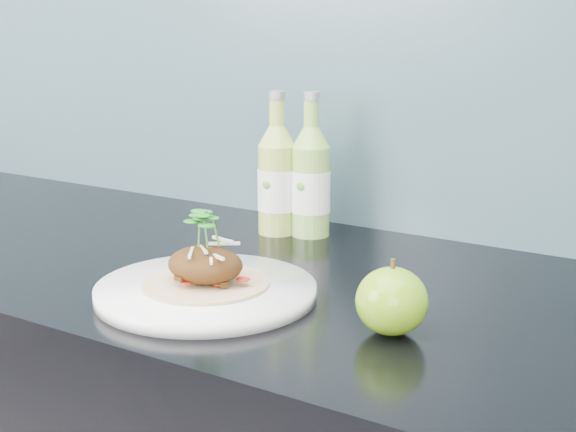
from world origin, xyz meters
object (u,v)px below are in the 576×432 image
at_px(green_apple, 392,301).
at_px(cider_bottle_left, 277,180).
at_px(dinner_plate, 206,291).
at_px(cider_bottle_right, 311,182).

relative_size(green_apple, cider_bottle_left, 0.37).
distance_m(dinner_plate, green_apple, 0.24).
distance_m(dinner_plate, cider_bottle_left, 0.33).
xyz_separation_m(dinner_plate, cider_bottle_left, (-0.10, 0.30, 0.08)).
distance_m(dinner_plate, cider_bottle_right, 0.33).
height_order(dinner_plate, cider_bottle_right, cider_bottle_right).
height_order(green_apple, cider_bottle_right, cider_bottle_right).
bearing_deg(cider_bottle_right, dinner_plate, -60.11).
height_order(green_apple, cider_bottle_left, cider_bottle_left).
distance_m(green_apple, cider_bottle_right, 0.42).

